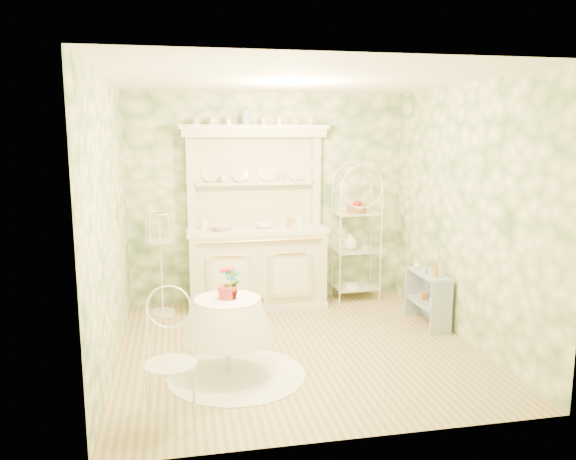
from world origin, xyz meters
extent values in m
plane|color=tan|center=(0.00, 0.00, 0.00)|extent=(3.60, 3.60, 0.00)
plane|color=white|center=(0.00, 0.00, 2.70)|extent=(3.60, 3.60, 0.00)
plane|color=#F3F2C4|center=(-1.80, 0.00, 1.35)|extent=(3.60, 3.60, 0.00)
plane|color=#F3F2C4|center=(1.80, 0.00, 1.35)|extent=(3.60, 3.60, 0.00)
plane|color=#F3F2C4|center=(0.00, 1.80, 1.35)|extent=(3.60, 3.60, 0.00)
plane|color=#F3F2C4|center=(0.00, -1.80, 1.35)|extent=(3.60, 3.60, 0.00)
cube|color=beige|center=(-0.20, 1.52, 1.15)|extent=(1.87, 0.61, 2.29)
cube|color=white|center=(1.13, 1.59, 0.90)|extent=(0.59, 0.44, 1.81)
cube|color=#98AAC1|center=(1.63, 0.42, 0.32)|extent=(0.37, 0.78, 0.65)
cylinder|color=white|center=(-0.75, -0.49, 0.33)|extent=(0.64, 0.64, 0.66)
cube|color=white|center=(-1.26, -1.25, 0.40)|extent=(0.42, 0.42, 0.81)
cube|color=white|center=(-1.39, 1.40, 0.75)|extent=(0.39, 0.39, 1.49)
cylinder|color=#925D3E|center=(-0.33, 1.25, 0.11)|extent=(0.39, 0.39, 0.22)
cylinder|color=white|center=(-0.69, -0.56, 0.01)|extent=(1.61, 1.61, 0.01)
imported|color=white|center=(-0.64, 1.46, 1.02)|extent=(0.35, 0.35, 0.07)
imported|color=white|center=(-0.11, 1.50, 1.02)|extent=(0.29, 0.29, 0.07)
imported|color=white|center=(-0.58, 1.67, 1.61)|extent=(0.15, 0.15, 0.09)
imported|color=white|center=(0.15, 1.68, 1.61)|extent=(0.11, 0.11, 0.09)
imported|color=#3F7238|center=(-0.71, -0.53, 0.85)|extent=(0.16, 0.12, 0.29)
imported|color=#BE7633|center=(1.62, 0.23, 0.68)|extent=(0.09, 0.09, 0.18)
imported|color=#85AAC5|center=(1.56, 0.38, 0.65)|extent=(0.06, 0.06, 0.10)
imported|color=silver|center=(1.58, 0.63, 0.65)|extent=(0.09, 0.09, 0.10)
camera|label=1|loc=(-1.17, -5.38, 2.18)|focal=35.00mm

